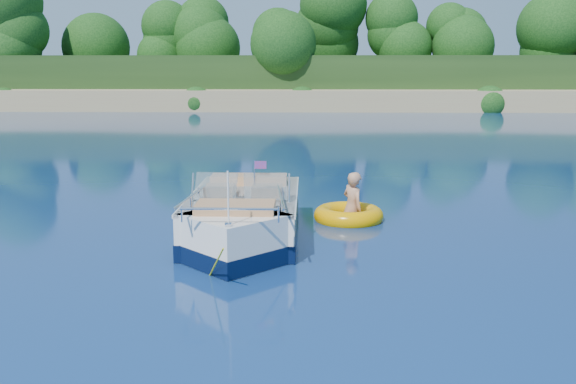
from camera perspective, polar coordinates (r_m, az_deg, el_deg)
name	(u,v)px	position (r m, az deg, el deg)	size (l,w,h in m)	color
ground	(182,243)	(11.94, -9.44, -4.53)	(160.00, 160.00, 0.00)	#0A1B4C
shoreline	(286,86)	(75.13, -0.16, 9.42)	(170.00, 59.00, 6.00)	tan
treeline	(278,36)	(52.40, -0.89, 13.69)	(150.00, 7.12, 8.19)	#331F11
motorboat	(243,221)	(11.94, -4.03, -2.60)	(2.02, 5.63, 1.87)	white
tow_tube	(349,215)	(13.57, 5.40, -2.09)	(1.48, 1.48, 0.39)	#F09F00
boy	(351,221)	(13.52, 5.62, -2.59)	(0.58, 0.38, 1.58)	tan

